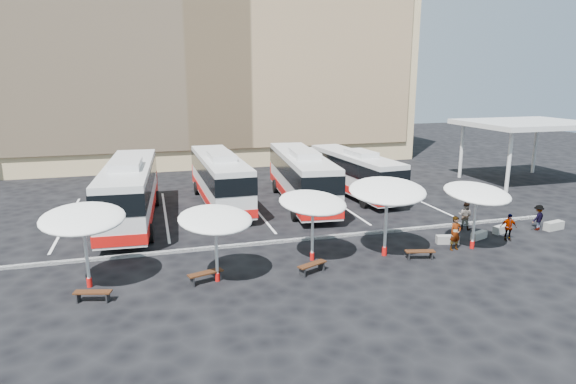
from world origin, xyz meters
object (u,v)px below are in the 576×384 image
object	(u,v)px
conc_bench_3	(554,226)
wood_bench_0	(93,294)
sunshade_1	(215,220)
wood_bench_3	(420,253)
passenger_1	(466,216)
conc_bench_2	(501,229)
sunshade_2	(313,203)
passenger_0	(455,233)
conc_bench_1	(479,235)
passenger_2	(509,227)
sunshade_4	(477,193)
sunshade_3	(387,191)
bus_2	(301,176)
sunshade_0	(83,219)
bus_0	(130,190)
passenger_3	(538,218)
bus_1	(220,177)
wood_bench_1	(206,275)
conc_bench_0	(447,240)
wood_bench_2	(312,266)
bus_3	(354,172)

from	to	relation	value
conc_bench_3	wood_bench_0	bearing A→B (deg)	-174.34
sunshade_1	wood_bench_3	distance (m)	10.34
conc_bench_3	passenger_1	distance (m)	5.28
conc_bench_2	sunshade_2	bearing A→B (deg)	-175.22
sunshade_2	passenger_0	size ratio (longest dim) A/B	2.37
conc_bench_1	passenger_2	world-z (taller)	passenger_2
sunshade_4	conc_bench_1	world-z (taller)	sunshade_4
sunshade_2	sunshade_3	bearing A→B (deg)	-6.17
bus_2	sunshade_0	distance (m)	17.06
conc_bench_1	passenger_0	world-z (taller)	passenger_0
bus_0	passenger_3	xyz separation A→B (m)	(23.08, -8.36, -1.31)
bus_0	bus_2	world-z (taller)	bus_0
bus_1	sunshade_0	size ratio (longest dim) A/B	3.18
bus_1	bus_2	xyz separation A→B (m)	(5.60, -1.33, 0.07)
passenger_0	bus_2	bearing A→B (deg)	106.14
bus_2	wood_bench_0	distance (m)	17.94
sunshade_0	wood_bench_1	world-z (taller)	sunshade_0
bus_1	wood_bench_3	bearing A→B (deg)	-60.45
conc_bench_3	passenger_2	bearing A→B (deg)	-167.82
conc_bench_0	wood_bench_0	bearing A→B (deg)	-173.17
wood_bench_0	passenger_0	xyz separation A→B (m)	(17.59, 1.18, 0.56)
bus_1	passenger_2	bearing A→B (deg)	-42.03
wood_bench_2	conc_bench_3	size ratio (longest dim) A/B	1.17
conc_bench_0	passenger_3	bearing A→B (deg)	5.35
passenger_1	bus_3	bearing A→B (deg)	-20.63
wood_bench_2	passenger_1	bearing A→B (deg)	19.08
sunshade_0	passenger_2	size ratio (longest dim) A/B	2.50
conc_bench_2	wood_bench_0	bearing A→B (deg)	-172.56
bus_0	conc_bench_3	bearing A→B (deg)	-16.19
sunshade_1	sunshade_2	xyz separation A→B (m)	(4.85, 1.22, 0.08)
sunshade_2	wood_bench_0	bearing A→B (deg)	-169.40
conc_bench_1	sunshade_2	bearing A→B (deg)	-177.43
sunshade_2	conc_bench_3	bearing A→B (deg)	2.41
bus_0	sunshade_4	world-z (taller)	bus_0
sunshade_4	conc_bench_1	bearing A→B (deg)	42.07
wood_bench_0	conc_bench_2	world-z (taller)	wood_bench_0
bus_3	wood_bench_0	size ratio (longest dim) A/B	7.45
wood_bench_1	bus_1	bearing A→B (deg)	78.96
bus_0	sunshade_0	bearing A→B (deg)	-95.58
bus_3	sunshade_2	world-z (taller)	bus_3
wood_bench_2	conc_bench_0	xyz separation A→B (m)	(8.39, 1.81, -0.13)
conc_bench_1	passenger_0	bearing A→B (deg)	-154.63
conc_bench_3	passenger_2	distance (m)	4.12
wood_bench_2	passenger_1	xyz separation A→B (m)	(10.89, 3.77, 0.47)
bus_0	sunshade_4	xyz separation A→B (m)	(17.40, -10.00, 0.92)
conc_bench_1	conc_bench_3	world-z (taller)	conc_bench_3
bus_2	passenger_2	distance (m)	13.88
bus_0	passenger_2	distance (m)	22.25
bus_3	sunshade_1	xyz separation A→B (m)	(-12.32, -13.23, 1.04)
bus_2	conc_bench_0	bearing A→B (deg)	-58.34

